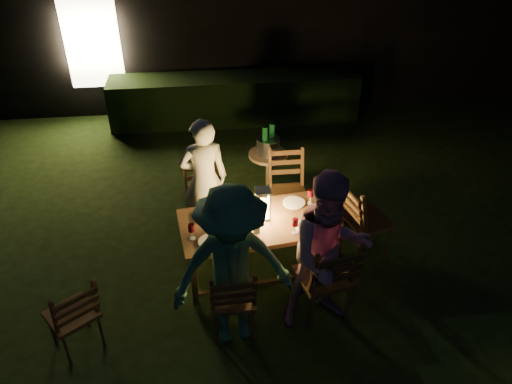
{
  "coord_description": "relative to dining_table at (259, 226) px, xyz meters",
  "views": [
    {
      "loc": [
        -1.03,
        -4.23,
        3.85
      ],
      "look_at": [
        -0.54,
        0.14,
        0.89
      ],
      "focal_mm": 35.0,
      "sensor_mm": 36.0,
      "label": 1
    }
  ],
  "objects": [
    {
      "name": "dining_table",
      "position": [
        0.0,
        0.0,
        0.0
      ],
      "size": [
        1.74,
        1.03,
        0.69
      ],
      "rotation": [
        0.0,
        0.0,
        0.13
      ],
      "color": "#4E331A",
      "rests_on": "ground"
    },
    {
      "name": "chair_near_left",
      "position": [
        -0.35,
        -0.82,
        -0.34
      ],
      "size": [
        0.43,
        0.46,
        0.93
      ],
      "rotation": [
        0.0,
        0.0,
        0.03
      ],
      "color": "#4E331A",
      "rests_on": "ground"
    },
    {
      "name": "chair_near_right",
      "position": [
        0.55,
        -0.71,
        -0.3
      ],
      "size": [
        0.58,
        0.61,
        1.07
      ],
      "rotation": [
        0.0,
        0.0,
        0.22
      ],
      "color": "#4E331A",
      "rests_on": "ground"
    },
    {
      "name": "chair_far_left",
      "position": [
        -0.55,
        0.7,
        -0.34
      ],
      "size": [
        0.51,
        0.53,
        0.93
      ],
      "rotation": [
        0.0,
        0.0,
        3.38
      ],
      "color": "#4E331A",
      "rests_on": "ground"
    },
    {
      "name": "chair_far_right",
      "position": [
        0.45,
        0.84,
        -0.32
      ],
      "size": [
        0.44,
        0.47,
        0.98
      ],
      "rotation": [
        0.0,
        0.0,
        3.14
      ],
      "color": "#4E331A",
      "rests_on": "ground"
    },
    {
      "name": "chair_end",
      "position": [
        1.22,
        0.16,
        -0.31
      ],
      "size": [
        0.59,
        0.57,
        1.03
      ],
      "rotation": [
        0.0,
        0.0,
        -1.32
      ],
      "color": "#4E331A",
      "rests_on": "ground"
    },
    {
      "name": "chair_spare",
      "position": [
        -1.8,
        -0.86,
        -0.34
      ],
      "size": [
        0.59,
        0.59,
        0.91
      ],
      "rotation": [
        0.0,
        0.0,
        0.63
      ],
      "color": "#4E331A",
      "rests_on": "ground"
    },
    {
      "name": "person_house_side",
      "position": [
        -0.55,
        0.75,
        0.14
      ],
      "size": [
        0.6,
        0.43,
        1.53
      ],
      "primitive_type": "imported",
      "rotation": [
        0.0,
        0.0,
        3.27
      ],
      "color": "beige",
      "rests_on": "ground"
    },
    {
      "name": "person_opp_right",
      "position": [
        0.55,
        -0.75,
        0.22
      ],
      "size": [
        0.89,
        0.74,
        1.68
      ],
      "primitive_type": "imported",
      "rotation": [
        0.0,
        0.0,
        0.13
      ],
      "color": "#AE7799",
      "rests_on": "ground"
    },
    {
      "name": "person_opp_left",
      "position": [
        -0.34,
        -0.87,
        0.23
      ],
      "size": [
        1.16,
        0.76,
        1.69
      ],
      "primitive_type": "imported",
      "rotation": [
        0.0,
        0.0,
        0.13
      ],
      "color": "#387151",
      "rests_on": "ground"
    },
    {
      "name": "lantern",
      "position": [
        0.04,
        0.06,
        0.23
      ],
      "size": [
        0.16,
        0.16,
        0.35
      ],
      "color": "white",
      "rests_on": "dining_table"
    },
    {
      "name": "plate_far_left",
      "position": [
        -0.57,
        0.15,
        0.08
      ],
      "size": [
        0.25,
        0.25,
        0.01
      ],
      "primitive_type": "cylinder",
      "color": "white",
      "rests_on": "dining_table"
    },
    {
      "name": "plate_near_left",
      "position": [
        -0.52,
        -0.29,
        0.08
      ],
      "size": [
        0.25,
        0.25,
        0.01
      ],
      "primitive_type": "cylinder",
      "color": "white",
      "rests_on": "dining_table"
    },
    {
      "name": "plate_far_right",
      "position": [
        0.42,
        0.28,
        0.08
      ],
      "size": [
        0.25,
        0.25,
        0.01
      ],
      "primitive_type": "cylinder",
      "color": "white",
      "rests_on": "dining_table"
    },
    {
      "name": "plate_near_right",
      "position": [
        0.47,
        -0.16,
        0.08
      ],
      "size": [
        0.25,
        0.25,
        0.01
      ],
      "primitive_type": "cylinder",
      "color": "white",
      "rests_on": "dining_table"
    },
    {
      "name": "wineglass_a",
      "position": [
        -0.33,
        0.24,
        0.16
      ],
      "size": [
        0.06,
        0.06,
        0.18
      ],
      "primitive_type": null,
      "color": "#59070F",
      "rests_on": "dining_table"
    },
    {
      "name": "wineglass_b",
      "position": [
        -0.7,
        -0.21,
        0.16
      ],
      "size": [
        0.06,
        0.06,
        0.18
      ],
      "primitive_type": null,
      "color": "#59070F",
      "rests_on": "dining_table"
    },
    {
      "name": "wineglass_c",
      "position": [
        0.33,
        -0.24,
        0.16
      ],
      "size": [
        0.06,
        0.06,
        0.18
      ],
      "primitive_type": null,
      "color": "#59070F",
      "rests_on": "dining_table"
    },
    {
      "name": "wineglass_d",
      "position": [
        0.59,
        0.26,
        0.16
      ],
      "size": [
        0.06,
        0.06,
        0.18
      ],
      "primitive_type": null,
      "color": "#59070F",
      "rests_on": "dining_table"
    },
    {
      "name": "wineglass_e",
      "position": [
        -0.06,
        -0.31,
        0.16
      ],
      "size": [
        0.06,
        0.06,
        0.18
      ],
      "primitive_type": null,
      "color": "silver",
      "rests_on": "dining_table"
    },
    {
      "name": "bottle_table",
      "position": [
        -0.25,
        -0.03,
        0.21
      ],
      "size": [
        0.07,
        0.07,
        0.28
      ],
      "primitive_type": "cylinder",
      "color": "#0F471E",
      "rests_on": "dining_table"
    },
    {
      "name": "napkin_left",
      "position": [
        -0.11,
        -0.34,
        0.07
      ],
      "size": [
        0.18,
        0.14,
        0.01
      ],
      "primitive_type": "cube",
      "color": "red",
      "rests_on": "dining_table"
    },
    {
      "name": "napkin_right",
      "position": [
        0.58,
        -0.23,
        0.07
      ],
      "size": [
        0.18,
        0.14,
        0.01
      ],
      "primitive_type": "cube",
      "color": "red",
      "rests_on": "dining_table"
    },
    {
      "name": "phone",
      "position": [
        -0.58,
        -0.38,
        0.07
      ],
      "size": [
        0.14,
        0.07,
        0.01
      ],
      "primitive_type": "cube",
      "color": "black",
      "rests_on": "dining_table"
    },
    {
      "name": "side_table",
      "position": [
        0.28,
        1.41,
        -0.02
      ],
      "size": [
        0.51,
        0.51,
        0.68
      ],
      "color": "olive",
      "rests_on": "ground"
    },
    {
      "name": "ice_bucket",
      "position": [
        0.28,
        1.41,
        0.17
      ],
      "size": [
        0.3,
        0.3,
        0.22
      ],
      "primitive_type": "cylinder",
      "color": "#A5A8AD",
      "rests_on": "side_table"
    },
    {
      "name": "bottle_bucket_a",
      "position": [
        0.23,
        1.37,
        0.22
      ],
      "size": [
        0.07,
        0.07,
        0.32
      ],
      "primitive_type": "cylinder",
      "color": "#0F471E",
      "rests_on": "side_table"
    },
    {
      "name": "bottle_bucket_b",
      "position": [
        0.33,
        1.45,
        0.22
      ],
      "size": [
        0.07,
        0.07,
        0.32
      ],
      "primitive_type": "cylinder",
      "color": "#0F471E",
      "rests_on": "side_table"
    }
  ]
}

